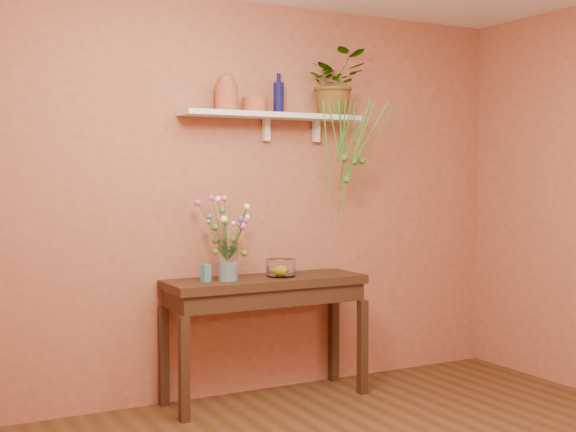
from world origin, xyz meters
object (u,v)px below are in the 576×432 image
at_px(bouquet, 228,224).
at_px(glass_bowl, 281,268).
at_px(spider_plant, 335,83).
at_px(glass_vase, 228,263).
at_px(blue_bottle, 279,97).
at_px(terracotta_jug, 226,93).
at_px(sideboard, 266,295).

relative_size(bouquet, glass_bowl, 2.17).
xyz_separation_m(spider_plant, glass_bowl, (-0.49, -0.11, -1.29)).
bearing_deg(glass_vase, blue_bottle, 17.04).
relative_size(terracotta_jug, blue_bottle, 0.91).
bearing_deg(glass_bowl, blue_bottle, 69.55).
bearing_deg(terracotta_jug, sideboard, -19.51).
distance_m(sideboard, glass_bowl, 0.21).
bearing_deg(sideboard, bouquet, -173.85).
bearing_deg(terracotta_jug, spider_plant, 1.57).
xyz_separation_m(glass_vase, glass_bowl, (0.40, 0.02, -0.06)).
xyz_separation_m(terracotta_jug, glass_vase, (-0.04, -0.11, -1.11)).
distance_m(terracotta_jug, spider_plant, 0.86).
relative_size(glass_vase, glass_bowl, 1.35).
bearing_deg(blue_bottle, spider_plant, -0.10).
bearing_deg(glass_vase, sideboard, 4.90).
bearing_deg(spider_plant, glass_bowl, -166.88).
height_order(blue_bottle, bouquet, blue_bottle).
relative_size(terracotta_jug, glass_bowl, 1.24).
distance_m(glass_vase, glass_bowl, 0.40).
distance_m(spider_plant, bouquet, 1.33).
height_order(terracotta_jug, spider_plant, spider_plant).
bearing_deg(blue_bottle, bouquet, -162.17).
bearing_deg(terracotta_jug, bouquet, -108.34).
bearing_deg(blue_bottle, glass_bowl, -110.45).
height_order(terracotta_jug, blue_bottle, blue_bottle).
xyz_separation_m(sideboard, terracotta_jug, (-0.24, 0.09, 1.35)).
height_order(spider_plant, glass_bowl, spider_plant).
bearing_deg(sideboard, glass_vase, -175.10).
height_order(blue_bottle, glass_bowl, blue_bottle).
distance_m(terracotta_jug, glass_vase, 1.12).
bearing_deg(bouquet, terracotta_jug, 71.66).
bearing_deg(sideboard, spider_plant, 10.31).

